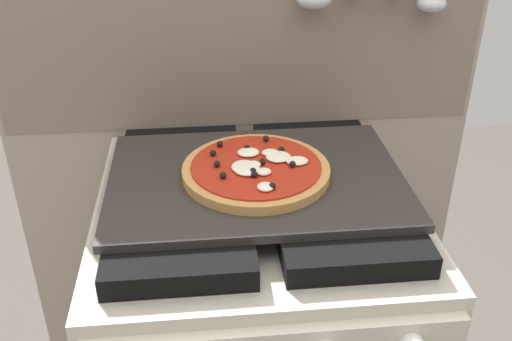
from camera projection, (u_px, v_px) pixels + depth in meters
The scene contains 3 objects.
kitchen_backsplash at pixel (243, 152), 1.43m from camera, with size 1.10×0.09×1.55m.
baking_tray at pixel (256, 179), 1.08m from camera, with size 0.54×0.38×0.02m, color #2D2826.
pizza_left at pixel (254, 171), 1.07m from camera, with size 0.27×0.27×0.03m.
Camera 1 is at (-0.10, -0.93, 1.46)m, focal length 41.11 mm.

